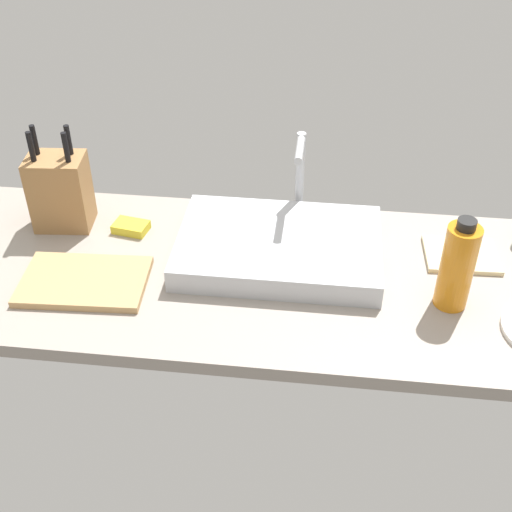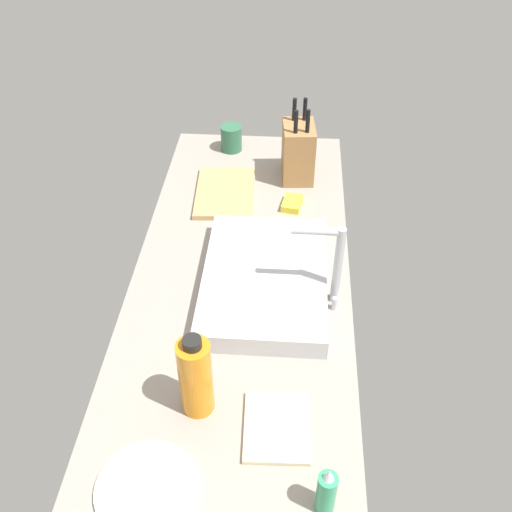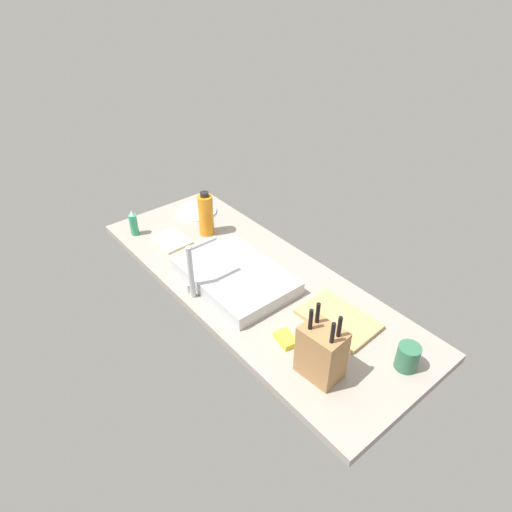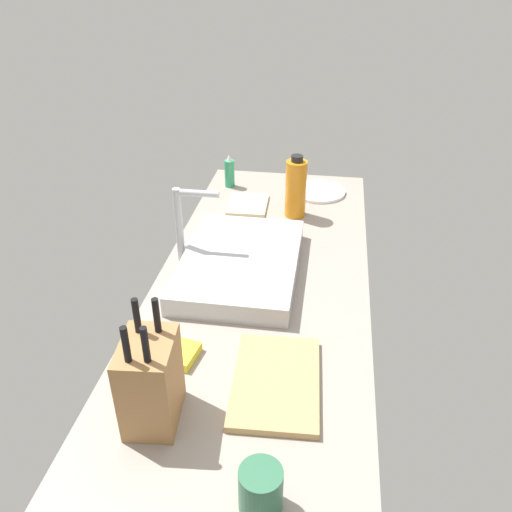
# 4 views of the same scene
# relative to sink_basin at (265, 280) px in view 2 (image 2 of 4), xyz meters

# --- Properties ---
(countertop_slab) EXTENTS (1.67, 0.64, 0.04)m
(countertop_slab) POSITION_rel_sink_basin_xyz_m (-0.03, -0.07, -0.05)
(countertop_slab) COLOR gray
(countertop_slab) RESTS_ON ground
(sink_basin) EXTENTS (0.51, 0.35, 0.06)m
(sink_basin) POSITION_rel_sink_basin_xyz_m (0.00, 0.00, 0.00)
(sink_basin) COLOR #B7BABF
(sink_basin) RESTS_ON countertop_slab
(faucet) EXTENTS (0.06, 0.14, 0.25)m
(faucet) POSITION_rel_sink_basin_xyz_m (0.04, 0.18, 0.12)
(faucet) COLOR #B7BABF
(faucet) RESTS_ON countertop_slab
(knife_block) EXTENTS (0.16, 0.12, 0.28)m
(knife_block) POSITION_rel_sink_basin_xyz_m (-0.59, 0.08, 0.07)
(knife_block) COLOR #9E7042
(knife_block) RESTS_ON countertop_slab
(cutting_board) EXTENTS (0.31, 0.21, 0.02)m
(cutting_board) POSITION_rel_sink_basin_xyz_m (-0.45, -0.16, -0.02)
(cutting_board) COLOR tan
(cutting_board) RESTS_ON countertop_slab
(soap_bottle) EXTENTS (0.04, 0.04, 0.14)m
(soap_bottle) POSITION_rel_sink_basin_xyz_m (0.63, 0.16, 0.03)
(soap_bottle) COLOR #2D9966
(soap_bottle) RESTS_ON countertop_slab
(water_bottle) EXTENTS (0.08, 0.08, 0.23)m
(water_bottle) POSITION_rel_sink_basin_xyz_m (0.41, -0.13, 0.08)
(water_bottle) COLOR orange
(water_bottle) RESTS_ON countertop_slab
(dinner_plate) EXTENTS (0.22, 0.22, 0.01)m
(dinner_plate) POSITION_rel_sink_basin_xyz_m (0.62, -0.21, -0.02)
(dinner_plate) COLOR white
(dinner_plate) RESTS_ON countertop_slab
(dish_towel) EXTENTS (0.19, 0.15, 0.01)m
(dish_towel) POSITION_rel_sink_basin_xyz_m (0.46, 0.05, -0.02)
(dish_towel) COLOR beige
(dish_towel) RESTS_ON countertop_slab
(coffee_mug) EXTENTS (0.08, 0.08, 0.10)m
(coffee_mug) POSITION_rel_sink_basin_xyz_m (-0.76, -0.17, 0.02)
(coffee_mug) COLOR #2D6647
(coffee_mug) RESTS_ON countertop_slab
(dish_sponge) EXTENTS (0.10, 0.07, 0.02)m
(dish_sponge) POSITION_rel_sink_basin_xyz_m (-0.40, 0.07, -0.02)
(dish_sponge) COLOR yellow
(dish_sponge) RESTS_ON countertop_slab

